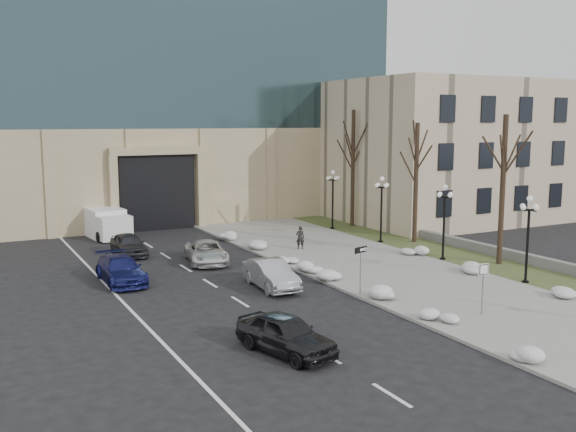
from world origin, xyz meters
The scene contains 34 objects.
ground centered at (0.00, 0.00, 0.00)m, with size 160.00×160.00×0.00m, color black.
sidewalk centered at (3.50, 14.00, 0.06)m, with size 9.00×40.00×0.12m, color gray.
curb centered at (-1.00, 14.00, 0.07)m, with size 0.30×40.00×0.14m, color gray.
grass_strip centered at (10.00, 14.00, 0.05)m, with size 4.00×40.00×0.10m, color #394623.
stone_wall centered at (12.00, 16.00, 0.35)m, with size 0.50×30.00×0.70m, color slate.
office_tower centered at (-2.01, 43.58, 18.49)m, with size 40.00×24.70×36.00m.
classical_building centered at (22.00, 27.98, 6.00)m, with size 22.00×18.12×12.00m.
car_a centered at (-7.74, 2.88, 0.75)m, with size 1.76×4.38×1.49m, color black.
car_b centered at (-4.05, 11.58, 0.74)m, with size 1.56×4.48×1.48m, color #9C9EA4.
car_c centered at (-10.66, 16.38, 0.71)m, with size 1.99×4.88×1.42m, color navy.
car_d centered at (-4.88, 18.83, 0.66)m, with size 2.20×4.78×1.33m, color silver.
car_e centered at (-8.55, 23.23, 0.72)m, with size 1.70×4.22×1.44m, color #303135.
pedestrian centered at (2.00, 19.42, 0.89)m, with size 0.56×0.37×1.54m, color black.
box_truck centered at (-8.46, 31.35, 1.04)m, with size 3.00×6.96×2.15m.
one_way_sign centered at (-0.75, 8.07, 2.08)m, with size 0.94×0.39×2.53m.
keep_sign centered at (2.01, 2.78, 1.78)m, with size 0.52×0.12×2.42m.
snow_clump_a centered at (-0.71, -2.42, 0.30)m, with size 1.10×1.60×0.36m, color silver.
snow_clump_b centered at (-0.37, 2.99, 0.30)m, with size 1.10×1.60×0.36m, color silver.
snow_clump_c centered at (-0.41, 6.84, 0.30)m, with size 1.10×1.60×0.36m, color silver.
snow_clump_d centered at (-0.54, 11.22, 0.30)m, with size 1.10×1.60×0.36m, color silver.
snow_clump_e centered at (-0.87, 15.59, 0.30)m, with size 1.10×1.60×0.36m, color silver.
snow_clump_f centered at (-0.33, 21.06, 0.30)m, with size 1.10×1.60×0.36m, color silver.
snow_clump_g centered at (-0.82, 24.86, 0.30)m, with size 1.10×1.60×0.36m, color silver.
snow_clump_h centered at (7.50, 2.82, 0.30)m, with size 1.10×1.60×0.36m, color silver.
snow_clump_i centered at (7.37, 8.74, 0.30)m, with size 1.10×1.60×0.36m, color silver.
snow_clump_j centered at (7.55, 14.60, 0.30)m, with size 1.10×1.60×0.36m, color silver.
snow_clump_k centered at (-0.47, 13.17, 0.30)m, with size 1.10×1.60×0.36m, color silver.
lamppost_a centered at (8.30, 6.00, 3.07)m, with size 1.18×1.18×4.76m.
lamppost_b centered at (8.30, 12.50, 3.07)m, with size 1.18×1.18×4.76m.
lamppost_c centered at (8.30, 19.00, 3.07)m, with size 1.18×1.18×4.76m.
lamppost_d centered at (8.30, 25.50, 3.07)m, with size 1.18×1.18×4.76m.
tree_near centered at (10.50, 10.00, 5.83)m, with size 3.20×3.20×9.00m.
tree_mid centered at (10.50, 18.00, 5.50)m, with size 3.20×3.20×8.50m.
tree_far centered at (10.50, 26.00, 6.15)m, with size 3.20×3.20×9.50m.
Camera 1 is at (-18.39, -17.49, 8.61)m, focal length 40.00 mm.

